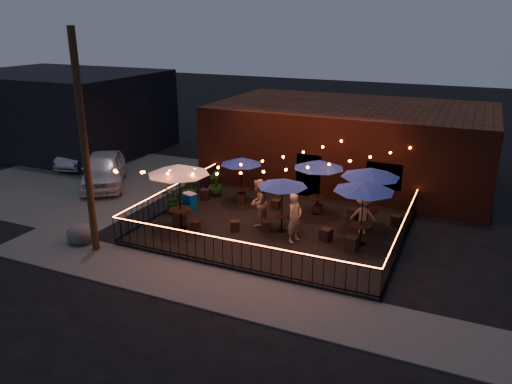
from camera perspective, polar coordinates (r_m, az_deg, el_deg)
ground at (r=18.93m, az=0.03°, el=-6.46°), size 110.00×110.00×0.00m
patio at (r=20.58m, az=2.32°, el=-4.08°), size 10.00×8.00×0.15m
sidewalk at (r=16.35m, az=-4.73°, el=-10.85°), size 18.00×2.50×0.05m
parking_lot at (r=28.48m, az=-19.04°, el=1.38°), size 11.00×12.00×0.02m
brick_building at (r=26.98m, az=10.79°, el=5.54°), size 14.00×8.00×4.00m
background_building at (r=35.51m, az=-21.22°, el=8.65°), size 12.00×9.00×5.00m
utility_pole at (r=18.43m, az=-19.01°, el=4.98°), size 0.26×0.26×8.00m
fence_front at (r=17.02m, az=-2.75°, el=-7.09°), size 10.00×0.04×1.04m
fence_left at (r=22.57m, az=-9.51°, el=-0.59°), size 0.04×8.00×1.04m
fence_right at (r=19.22m, az=16.35°, el=-4.71°), size 0.04×8.00×1.04m
festoon_lights at (r=19.86m, az=-0.61°, el=2.58°), size 10.02×8.72×1.32m
cafe_table_0 at (r=19.66m, az=-8.87°, el=2.48°), size 3.09×3.09×2.71m
cafe_table_1 at (r=22.58m, az=-1.69°, el=3.51°), size 1.94×1.94×2.14m
cafe_table_2 at (r=19.38m, az=3.02°, el=1.01°), size 2.35×2.35×2.20m
cafe_table_3 at (r=21.31m, az=7.19°, el=3.10°), size 2.36×2.36×2.41m
cafe_table_4 at (r=18.53m, az=12.24°, el=0.55°), size 2.85×2.85×2.48m
cafe_table_5 at (r=20.01m, az=12.96°, el=2.11°), size 3.06×3.06×2.56m
bistro_chair_0 at (r=20.64m, az=-8.73°, el=-3.24°), size 0.47×0.47×0.50m
bistro_chair_1 at (r=20.15m, az=-6.94°, el=-3.87°), size 0.44×0.44×0.41m
bistro_chair_2 at (r=23.56m, az=-5.82°, el=-0.26°), size 0.50×0.50×0.49m
bistro_chair_3 at (r=23.11m, az=-1.70°, el=-0.64°), size 0.47×0.47×0.43m
bistro_chair_4 at (r=20.02m, az=-2.41°, el=-3.88°), size 0.46×0.46×0.42m
bistro_chair_5 at (r=19.94m, az=1.23°, el=-3.94°), size 0.47×0.47×0.43m
bistro_chair_6 at (r=22.28m, az=2.28°, el=-1.42°), size 0.39×0.39×0.43m
bistro_chair_7 at (r=21.95m, az=7.10°, el=-1.92°), size 0.34×0.34×0.40m
bistro_chair_8 at (r=19.34m, az=8.01°, el=-4.84°), size 0.50×0.50×0.47m
bistro_chair_9 at (r=18.73m, az=10.89°, el=-5.76°), size 0.49×0.49×0.51m
bistro_chair_10 at (r=21.50m, az=11.11°, el=-2.48°), size 0.54×0.54×0.49m
bistro_chair_11 at (r=21.27m, az=15.74°, el=-3.16°), size 0.41×0.41×0.44m
patron_a at (r=18.86m, az=4.44°, el=-2.96°), size 0.65×0.80×1.91m
patron_b at (r=20.26m, az=0.25°, el=-1.22°), size 0.83×1.02×1.96m
patron_c at (r=20.02m, az=12.13°, el=-2.57°), size 1.09×0.76×1.54m
potted_shrub_a at (r=22.00m, az=-9.23°, el=-0.84°), size 1.32×1.22×1.21m
potted_shrub_b at (r=22.99m, az=-7.51°, el=0.33°), size 0.87×0.76×1.36m
potted_shrub_c at (r=23.94m, az=-4.69°, el=1.00°), size 0.89×0.89×1.21m
cooler at (r=22.40m, az=-7.59°, el=-1.02°), size 0.66×0.56×0.74m
boulder at (r=20.32m, az=-19.44°, el=-4.57°), size 1.26×1.19×0.78m
car_white at (r=26.92m, az=-17.01°, el=2.49°), size 4.54×5.29×1.71m
car_silver at (r=31.07m, az=-18.95°, el=4.16°), size 2.30×4.48×1.41m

